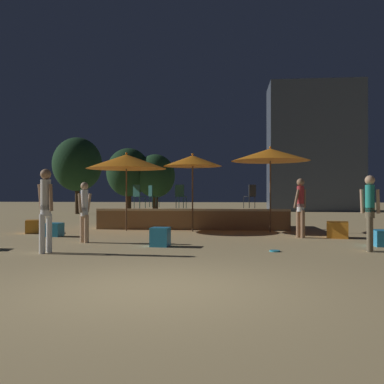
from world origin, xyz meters
name	(u,v)px	position (x,y,z in m)	size (l,w,h in m)	color
ground_plane	(152,289)	(0.00, 0.00, 0.00)	(120.00, 120.00, 0.00)	tan
wooden_deck	(194,219)	(-0.36, 10.85, 0.35)	(7.18, 2.40, 0.78)	olive
patio_umbrella_0	(193,161)	(-0.27, 9.13, 2.50)	(2.08, 2.08, 2.78)	brown
patio_umbrella_1	(126,162)	(-2.69, 9.22, 2.50)	(2.90, 2.90, 2.84)	brown
patio_umbrella_2	(270,155)	(2.45, 9.09, 2.69)	(2.73, 2.73, 2.99)	brown
cube_seat_1	(54,230)	(-4.42, 6.96, 0.21)	(0.49, 0.49, 0.42)	#2D9EDB
cube_seat_2	(35,227)	(-5.55, 8.00, 0.22)	(0.75, 0.75, 0.44)	orange
cube_seat_3	(160,237)	(-0.69, 4.76, 0.24)	(0.49, 0.49, 0.48)	#2D9EDB
cube_seat_5	(337,230)	(4.30, 7.34, 0.25)	(0.74, 0.74, 0.49)	orange
person_0	(370,210)	(4.31, 4.29, 0.97)	(0.44, 0.29, 1.77)	tan
person_2	(300,205)	(3.19, 7.27, 1.00)	(0.45, 0.40, 1.80)	#997051
person_3	(84,210)	(-2.90, 5.41, 0.88)	(0.29, 0.46, 1.65)	tan
person_4	(46,206)	(-3.06, 3.32, 1.07)	(0.49, 0.32, 1.90)	white
bistro_chair_0	(180,194)	(-0.85, 10.23, 1.32)	(0.42, 0.42, 0.90)	#1E4C47
bistro_chair_1	(138,194)	(-2.46, 10.10, 1.32)	(0.47, 0.47, 0.90)	#1E4C47
bistro_chair_2	(152,194)	(-2.17, 11.50, 1.32)	(0.48, 0.47, 0.90)	#1E4C47
bistro_chair_3	(251,194)	(1.84, 10.48, 1.32)	(0.48, 0.48, 0.90)	#2D3338
frisbee_disc	(275,251)	(2.11, 4.05, 0.02)	(0.24, 0.24, 0.03)	#33B2D8
background_tree_0	(155,176)	(-2.78, 15.56, 2.22)	(2.01, 2.01, 3.35)	#3D2B1C
background_tree_1	(129,173)	(-4.18, 15.58, 2.42)	(2.26, 2.26, 3.67)	#3D2B1C
background_tree_2	(77,165)	(-9.06, 21.38, 3.26)	(3.22, 3.22, 5.04)	#3D2B1C
distant_building	(314,148)	(7.44, 27.98, 4.90)	(6.95, 3.97, 9.80)	#4C5666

